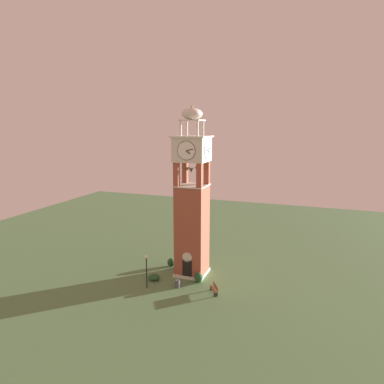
# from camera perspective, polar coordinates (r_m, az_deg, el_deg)

# --- Properties ---
(ground) EXTENTS (80.00, 80.00, 0.00)m
(ground) POSITION_cam_1_polar(r_m,az_deg,el_deg) (40.82, -0.00, -13.26)
(ground) COLOR #517547
(clock_tower) EXTENTS (3.75, 3.75, 18.74)m
(clock_tower) POSITION_cam_1_polar(r_m,az_deg,el_deg) (38.31, -0.00, -2.55)
(clock_tower) COLOR #9E4C38
(clock_tower) RESTS_ON ground
(park_bench) EXTENTS (1.22, 1.59, 0.95)m
(park_bench) POSITION_cam_1_polar(r_m,az_deg,el_deg) (36.40, 3.69, -15.57)
(park_bench) COLOR brown
(park_bench) RESTS_ON ground
(lamp_post) EXTENTS (0.36, 0.36, 3.59)m
(lamp_post) POSITION_cam_1_polar(r_m,az_deg,el_deg) (36.93, -7.51, -11.79)
(lamp_post) COLOR black
(lamp_post) RESTS_ON ground
(trash_bin) EXTENTS (0.52, 0.52, 0.80)m
(trash_bin) POSITION_cam_1_polar(r_m,az_deg,el_deg) (37.54, -2.39, -14.84)
(trash_bin) COLOR #4C4C51
(trash_bin) RESTS_ON ground
(shrub_near_entry) EXTENTS (0.92, 0.92, 1.09)m
(shrub_near_entry) POSITION_cam_1_polar(r_m,az_deg,el_deg) (38.56, 1.08, -13.87)
(shrub_near_entry) COLOR #234C28
(shrub_near_entry) RESTS_ON ground
(shrub_left_of_tower) EXTENTS (0.98, 0.98, 0.99)m
(shrub_left_of_tower) POSITION_cam_1_polar(r_m,az_deg,el_deg) (42.66, -3.40, -11.46)
(shrub_left_of_tower) COLOR #234C28
(shrub_left_of_tower) RESTS_ON ground
(shrub_behind_bench) EXTENTS (1.29, 1.29, 0.62)m
(shrub_behind_bench) POSITION_cam_1_polar(r_m,az_deg,el_deg) (39.43, -6.27, -13.74)
(shrub_behind_bench) COLOR #234C28
(shrub_behind_bench) RESTS_ON ground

